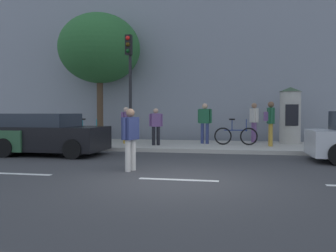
{
  "coord_description": "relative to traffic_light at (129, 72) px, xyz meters",
  "views": [
    {
      "loc": [
        1.19,
        -7.59,
        1.53
      ],
      "look_at": [
        -0.61,
        2.0,
        1.12
      ],
      "focal_mm": 36.99,
      "sensor_mm": 36.0,
      "label": 1
    }
  ],
  "objects": [
    {
      "name": "street_tree",
      "position": [
        -2.44,
        3.1,
        1.52
      ],
      "size": [
        3.91,
        3.91,
        6.09
      ],
      "color": "#4C3826",
      "rests_on": "sidewalk_curb"
    },
    {
      "name": "pedestrian_tallest",
      "position": [
        4.85,
        3.11,
        -1.85
      ],
      "size": [
        0.39,
        0.53,
        1.77
      ],
      "color": "#724C84",
      "rests_on": "sidewalk_curb"
    },
    {
      "name": "poster_column",
      "position": [
        6.35,
        2.83,
        -1.65
      ],
      "size": [
        0.96,
        0.96,
        2.44
      ],
      "color": "#B2ADA3",
      "rests_on": "sidewalk_curb"
    },
    {
      "name": "sidewalk_curb",
      "position": [
        2.72,
        1.76,
        -2.96
      ],
      "size": [
        36.0,
        4.0,
        0.15
      ],
      "primitive_type": "cube",
      "color": "#B2ADA3",
      "rests_on": "ground_plane"
    },
    {
      "name": "bicycle_upright",
      "position": [
        4.04,
        1.67,
        -2.5
      ],
      "size": [
        1.77,
        0.1,
        1.09
      ],
      "color": "black",
      "rests_on": "sidewalk_curb"
    },
    {
      "name": "lane_markings",
      "position": [
        2.72,
        -5.24,
        -3.03
      ],
      "size": [
        25.8,
        0.16,
        0.01
      ],
      "color": "silver",
      "rests_on": "ground_plane"
    },
    {
      "name": "pedestrian_near_pole",
      "position": [
        1.34,
        -4.32,
        -2.1
      ],
      "size": [
        0.38,
        0.59,
        1.6
      ],
      "color": "silver",
      "rests_on": "ground_plane"
    },
    {
      "name": "bicycle_leaning",
      "position": [
        -2.1,
        0.73,
        -2.5
      ],
      "size": [
        1.73,
        0.51,
        1.09
      ],
      "color": "black",
      "rests_on": "sidewalk_curb"
    },
    {
      "name": "pedestrian_in_red_top",
      "position": [
        -0.62,
        1.53,
        -1.97
      ],
      "size": [
        0.38,
        0.53,
        1.58
      ],
      "color": "#B78C33",
      "rests_on": "sidewalk_curb"
    },
    {
      "name": "building_backdrop",
      "position": [
        2.72,
        6.76,
        2.07
      ],
      "size": [
        36.0,
        5.0,
        10.21
      ],
      "primitive_type": "cube",
      "color": "gray",
      "rests_on": "ground_plane"
    },
    {
      "name": "pedestrian_with_backpack",
      "position": [
        0.82,
        0.96,
        -2.02
      ],
      "size": [
        0.54,
        0.35,
        1.51
      ],
      "color": "black",
      "rests_on": "sidewalk_curb"
    },
    {
      "name": "ground_plane",
      "position": [
        2.72,
        -5.24,
        -3.04
      ],
      "size": [
        80.0,
        80.0,
        0.0
      ],
      "primitive_type": "plane",
      "color": "#38383A"
    },
    {
      "name": "traffic_light",
      "position": [
        0.0,
        0.0,
        0.0
      ],
      "size": [
        0.24,
        0.45,
        4.29
      ],
      "color": "black",
      "rests_on": "sidewalk_curb"
    },
    {
      "name": "pedestrian_in_light_jacket",
      "position": [
        5.38,
        1.45,
        -1.82
      ],
      "size": [
        0.4,
        0.62,
        1.78
      ],
      "color": "#B78C33",
      "rests_on": "sidewalk_curb"
    },
    {
      "name": "parked_car_silver",
      "position": [
        -2.57,
        -1.64,
        -2.32
      ],
      "size": [
        4.17,
        2.05,
        1.46
      ],
      "color": "black",
      "rests_on": "ground_plane"
    },
    {
      "name": "pedestrian_in_dark_shirt",
      "position": [
        2.73,
        2.04,
        -1.86
      ],
      "size": [
        0.61,
        0.34,
        1.73
      ],
      "color": "navy",
      "rests_on": "sidewalk_curb"
    }
  ]
}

